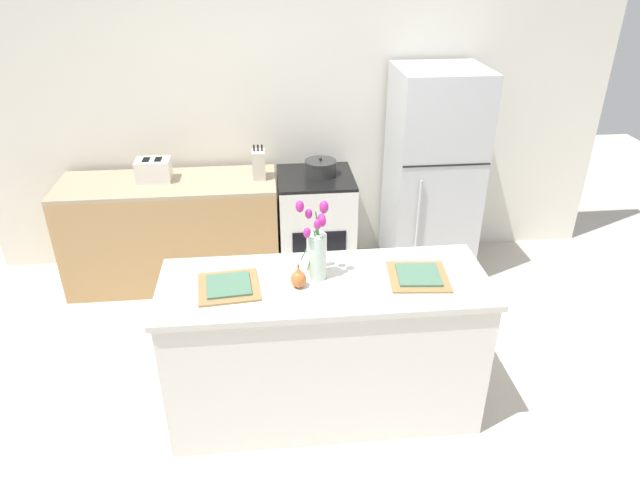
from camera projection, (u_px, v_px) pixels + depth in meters
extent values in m
plane|color=beige|center=(324.00, 406.00, 3.51)|extent=(10.00, 10.00, 0.00)
cube|color=silver|center=(299.00, 104.00, 4.63)|extent=(5.20, 0.08, 2.70)
cube|color=silver|center=(324.00, 350.00, 3.31)|extent=(1.76, 0.62, 0.87)
cube|color=beige|center=(325.00, 284.00, 3.09)|extent=(1.80, 0.66, 0.03)
cube|color=tan|center=(174.00, 234.00, 4.62)|extent=(1.68, 0.60, 0.85)
cube|color=tan|center=(167.00, 183.00, 4.42)|extent=(1.68, 0.60, 0.03)
cube|color=silver|center=(316.00, 227.00, 4.72)|extent=(0.60, 0.60, 0.86)
cube|color=black|center=(316.00, 177.00, 4.52)|extent=(0.60, 0.60, 0.02)
cube|color=black|center=(319.00, 248.00, 4.47)|extent=(0.42, 0.01, 0.28)
cube|color=#B7BABC|center=(432.00, 175.00, 4.61)|extent=(0.68, 0.64, 1.70)
cube|color=black|center=(447.00, 165.00, 4.23)|extent=(0.67, 0.01, 0.01)
cylinder|color=#B2B5B7|center=(418.00, 225.00, 4.42)|extent=(0.02, 0.02, 0.74)
cylinder|color=silver|center=(317.00, 256.00, 3.06)|extent=(0.11, 0.11, 0.26)
cylinder|color=#3D8438|center=(319.00, 240.00, 3.02)|extent=(0.05, 0.01, 0.33)
ellipsoid|color=#B22889|center=(323.00, 207.00, 2.93)|extent=(0.05, 0.05, 0.07)
cylinder|color=#3D8438|center=(318.00, 246.00, 3.04)|extent=(0.06, 0.09, 0.23)
ellipsoid|color=#B22889|center=(321.00, 219.00, 3.02)|extent=(0.04, 0.04, 0.07)
cylinder|color=#3D8438|center=(314.00, 242.00, 3.05)|extent=(0.05, 0.10, 0.26)
ellipsoid|color=#B22889|center=(309.00, 214.00, 3.02)|extent=(0.04, 0.04, 0.06)
cylinder|color=#3D8438|center=(312.00, 239.00, 3.03)|extent=(0.12, 0.09, 0.30)
ellipsoid|color=#B22889|center=(300.00, 206.00, 2.97)|extent=(0.04, 0.04, 0.07)
cylinder|color=#3D8438|center=(313.00, 251.00, 3.02)|extent=(0.07, 0.06, 0.21)
ellipsoid|color=#B22889|center=(307.00, 232.00, 2.94)|extent=(0.04, 0.04, 0.06)
cylinder|color=#3D8438|center=(317.00, 247.00, 3.02)|extent=(0.01, 0.07, 0.26)
ellipsoid|color=#B22889|center=(317.00, 224.00, 2.92)|extent=(0.04, 0.04, 0.06)
cylinder|color=#3D8438|center=(320.00, 246.00, 3.02)|extent=(0.03, 0.02, 0.26)
ellipsoid|color=#B22889|center=(322.00, 221.00, 2.94)|extent=(0.04, 0.04, 0.06)
ellipsoid|color=#C66B33|center=(298.00, 279.00, 3.01)|extent=(0.08, 0.08, 0.10)
cone|color=#C66B33|center=(298.00, 270.00, 2.99)|extent=(0.05, 0.05, 0.04)
cylinder|color=brown|center=(298.00, 266.00, 2.98)|extent=(0.01, 0.01, 0.02)
cube|color=olive|center=(229.00, 287.00, 3.02)|extent=(0.35, 0.35, 0.01)
cube|color=#477056|center=(229.00, 285.00, 3.02)|extent=(0.25, 0.25, 0.01)
cube|color=olive|center=(418.00, 277.00, 3.11)|extent=(0.35, 0.35, 0.01)
cube|color=#477056|center=(418.00, 275.00, 3.11)|extent=(0.25, 0.25, 0.01)
cube|color=silver|center=(154.00, 170.00, 4.39)|extent=(0.26, 0.18, 0.17)
cube|color=black|center=(146.00, 160.00, 4.35)|extent=(0.05, 0.11, 0.01)
cube|color=black|center=(158.00, 159.00, 4.36)|extent=(0.05, 0.11, 0.01)
cube|color=black|center=(135.00, 168.00, 4.37)|extent=(0.02, 0.02, 0.02)
cylinder|color=#2D2D2D|center=(321.00, 168.00, 4.51)|extent=(0.25, 0.25, 0.10)
cylinder|color=#2D2D2D|center=(321.00, 161.00, 4.49)|extent=(0.25, 0.25, 0.01)
sphere|color=black|center=(321.00, 159.00, 4.48)|extent=(0.02, 0.02, 0.02)
cube|color=beige|center=(259.00, 165.00, 4.43)|extent=(0.10, 0.14, 0.22)
cylinder|color=black|center=(254.00, 148.00, 4.36)|extent=(0.01, 0.01, 0.05)
cylinder|color=black|center=(258.00, 148.00, 4.36)|extent=(0.01, 0.01, 0.05)
cylinder|color=black|center=(262.00, 148.00, 4.37)|extent=(0.01, 0.01, 0.05)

